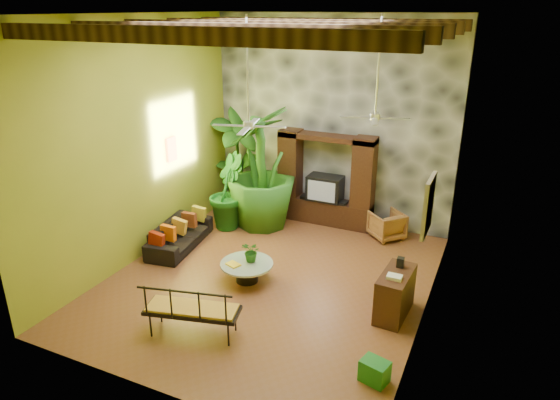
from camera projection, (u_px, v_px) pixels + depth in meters
The scene contains 23 objects.
ground at pixel (271, 279), 10.03m from camera, with size 7.00×7.00×0.00m, color brown.
ceiling at pixel (268, 14), 8.22m from camera, with size 6.00×7.00×0.02m, color silver.
back_wall at pixel (333, 122), 12.08m from camera, with size 6.00×0.02×5.00m, color olive.
left_wall at pixel (139, 142), 10.29m from camera, with size 0.02×7.00×5.00m, color olive.
right_wall at pixel (439, 182), 7.95m from camera, with size 0.02×7.00×5.00m, color olive.
stone_accent_wall at pixel (332, 122), 12.03m from camera, with size 5.98×0.10×4.98m, color #313538.
ceiling_beams at pixel (269, 28), 8.30m from camera, with size 5.95×5.36×0.22m.
entertainment_center at pixel (325, 186), 12.33m from camera, with size 2.40×0.55×2.30m.
ceiling_fan_front at pixel (248, 113), 8.53m from camera, with size 1.28×1.28×1.86m.
ceiling_fan_back at pixel (376, 106), 9.19m from camera, with size 1.28×1.28×1.86m.
wall_art_mask at pixel (171, 149), 11.27m from camera, with size 0.06×0.32×0.55m, color #BC7B16.
wall_art_painting at pixel (428, 206), 7.53m from camera, with size 0.06×0.70×0.90m, color teal.
sofa at pixel (180, 235), 11.29m from camera, with size 1.97×0.77×0.57m, color black.
wicker_armchair at pixel (387, 225), 11.70m from camera, with size 0.69×0.71×0.64m, color brown.
tall_plant_a at pixel (239, 158), 13.14m from camera, with size 1.45×0.98×2.74m, color #225817.
tall_plant_b at pixel (227, 191), 12.11m from camera, with size 1.02×0.82×1.85m, color #185D1C.
tall_plant_c at pixel (262, 168), 11.97m from camera, with size 1.67×1.67×2.98m, color #2A681B.
coffee_table at pixel (247, 269), 9.86m from camera, with size 1.05×1.05×0.40m.
centerpiece_plant at pixel (252, 252), 9.80m from camera, with size 0.38×0.33×0.43m, color #205817.
yellow_tray at pixel (233, 264), 9.72m from camera, with size 0.27×0.19×0.03m, color yellow.
iron_bench at pixel (189, 308), 8.09m from camera, with size 1.64×0.93×0.57m.
side_console at pixel (395, 294), 8.72m from camera, with size 0.47×1.03×0.83m, color #3A2412.
green_bin at pixel (375, 371), 7.23m from camera, with size 0.39×0.30×0.34m, color #1E7137.
Camera 1 is at (3.85, -7.89, 5.11)m, focal length 32.00 mm.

